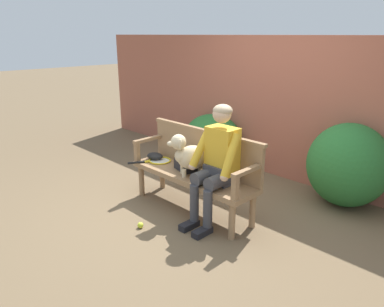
% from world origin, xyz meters
% --- Properties ---
extents(ground_plane, '(40.00, 40.00, 0.00)m').
position_xyz_m(ground_plane, '(0.00, 0.00, 0.00)').
color(ground_plane, brown).
extents(brick_garden_fence, '(8.00, 0.30, 2.02)m').
position_xyz_m(brick_garden_fence, '(0.00, 1.85, 1.01)').
color(brick_garden_fence, '#9E5642').
rests_on(brick_garden_fence, ground).
extents(hedge_bush_far_right, '(1.02, 0.82, 0.80)m').
position_xyz_m(hedge_bush_far_right, '(-1.00, 1.46, 0.40)').
color(hedge_bush_far_right, '#286B2D').
rests_on(hedge_bush_far_right, ground).
extents(hedge_bush_far_left, '(0.98, 0.95, 1.03)m').
position_xyz_m(hedge_bush_far_left, '(1.22, 1.47, 0.52)').
color(hedge_bush_far_left, '#286B2D').
rests_on(hedge_bush_far_left, ground).
extents(garden_bench, '(1.69, 0.47, 0.47)m').
position_xyz_m(garden_bench, '(0.00, 0.00, 0.40)').
color(garden_bench, '#93704C').
rests_on(garden_bench, ground).
extents(bench_backrest, '(1.73, 0.06, 0.50)m').
position_xyz_m(bench_backrest, '(0.00, 0.21, 0.72)').
color(bench_backrest, '#93704C').
rests_on(bench_backrest, garden_bench).
extents(bench_armrest_left_end, '(0.06, 0.47, 0.28)m').
position_xyz_m(bench_armrest_left_end, '(-0.80, -0.09, 0.67)').
color(bench_armrest_left_end, '#93704C').
rests_on(bench_armrest_left_end, garden_bench).
extents(bench_armrest_right_end, '(0.06, 0.47, 0.28)m').
position_xyz_m(bench_armrest_right_end, '(0.80, -0.09, 0.67)').
color(bench_armrest_right_end, '#93704C').
rests_on(bench_armrest_right_end, garden_bench).
extents(person_seated, '(0.56, 0.64, 1.34)m').
position_xyz_m(person_seated, '(0.40, -0.01, 0.74)').
color(person_seated, black).
rests_on(person_seated, ground).
extents(dog_on_bench, '(0.39, 0.47, 0.49)m').
position_xyz_m(dog_on_bench, '(-0.00, -0.05, 0.72)').
color(dog_on_bench, beige).
rests_on(dog_on_bench, garden_bench).
extents(tennis_racket, '(0.40, 0.57, 0.03)m').
position_xyz_m(tennis_racket, '(-0.62, -0.01, 0.48)').
color(tennis_racket, yellow).
rests_on(tennis_racket, garden_bench).
extents(baseball_glove, '(0.26, 0.23, 0.09)m').
position_xyz_m(baseball_glove, '(-0.71, 0.02, 0.51)').
color(baseball_glove, black).
rests_on(baseball_glove, garden_bench).
extents(sports_bag, '(0.32, 0.26, 0.14)m').
position_xyz_m(sports_bag, '(-0.13, 0.04, 0.54)').
color(sports_bag, '#232328').
rests_on(sports_bag, garden_bench).
extents(tennis_ball, '(0.07, 0.07, 0.07)m').
position_xyz_m(tennis_ball, '(-0.09, -0.71, 0.03)').
color(tennis_ball, '#CCDB33').
rests_on(tennis_ball, ground).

